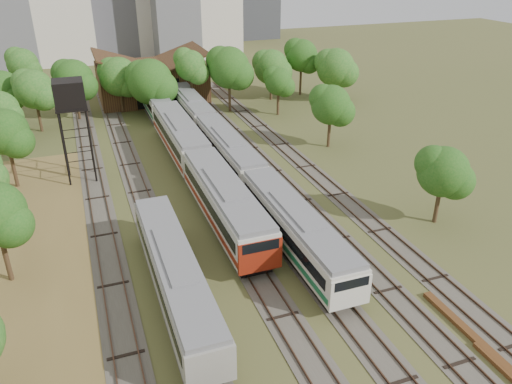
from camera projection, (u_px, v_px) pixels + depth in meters
name	position (u px, v px, depth m)	size (l,w,h in m)	color
ground	(333.00, 342.00, 30.36)	(240.00, 240.00, 0.00)	#475123
dry_grass_patch	(20.00, 327.00, 31.52)	(14.00, 60.00, 0.04)	brown
tracks	(212.00, 181.00, 51.19)	(24.60, 80.00, 0.19)	#4C473D
railcar_red_set	(199.00, 166.00, 49.41)	(3.28, 34.57, 4.06)	black
railcar_green_set	(228.00, 151.00, 53.42)	(2.95, 52.07, 3.65)	black
railcar_rear	(153.00, 98.00, 72.49)	(2.78, 16.08, 3.43)	black
old_grey_coach	(175.00, 274.00, 33.42)	(2.81, 18.00, 3.47)	black
water_tower	(70.00, 97.00, 47.98)	(2.96, 2.96, 10.26)	black
rail_pile_far	(472.00, 336.00, 30.64)	(0.55, 8.86, 0.29)	brown
maintenance_shed	(152.00, 81.00, 77.58)	(16.45, 11.55, 7.58)	#361F13
tree_band_far	(199.00, 72.00, 71.00)	(47.95, 10.72, 9.25)	#382616
tree_band_right	(343.00, 115.00, 55.17)	(5.06, 37.58, 7.48)	#382616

